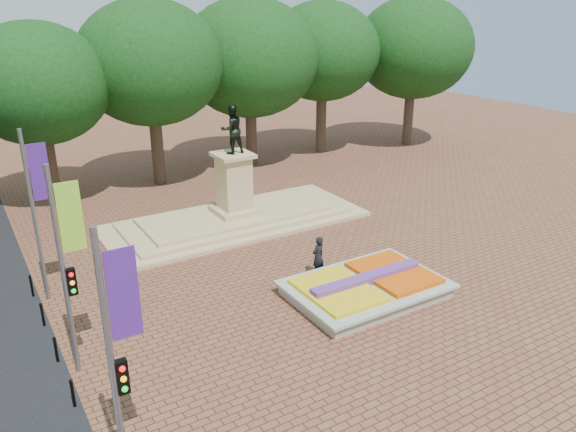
# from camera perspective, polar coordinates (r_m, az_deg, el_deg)

# --- Properties ---
(ground) EXTENTS (90.00, 90.00, 0.00)m
(ground) POSITION_cam_1_polar(r_m,az_deg,el_deg) (24.39, 3.07, -6.67)
(ground) COLOR brown
(ground) RESTS_ON ground
(flower_bed) EXTENTS (6.30, 4.30, 0.91)m
(flower_bed) POSITION_cam_1_polar(r_m,az_deg,el_deg) (23.37, 7.98, -7.13)
(flower_bed) COLOR gray
(flower_bed) RESTS_ON ground
(monument) EXTENTS (14.00, 6.00, 6.40)m
(monument) POSITION_cam_1_polar(r_m,az_deg,el_deg) (30.38, -5.42, 0.86)
(monument) COLOR tan
(monument) RESTS_ON ground
(tree_row_back) EXTENTS (44.80, 8.80, 10.43)m
(tree_row_back) POSITION_cam_1_polar(r_m,az_deg,el_deg) (38.89, -9.29, 13.94)
(tree_row_back) COLOR #3B2A20
(tree_row_back) RESTS_ON ground
(banner_poles) EXTENTS (0.88, 11.17, 7.00)m
(banner_poles) POSITION_cam_1_polar(r_m,az_deg,el_deg) (18.17, -21.44, -4.78)
(banner_poles) COLOR slate
(banner_poles) RESTS_ON ground
(bollard_row) EXTENTS (0.12, 13.12, 0.98)m
(bollard_row) POSITION_cam_1_polar(r_m,az_deg,el_deg) (19.57, -21.83, -14.24)
(bollard_row) COLOR black
(bollard_row) RESTS_ON ground
(pedestrian) EXTENTS (0.77, 0.60, 1.87)m
(pedestrian) POSITION_cam_1_polar(r_m,az_deg,el_deg) (24.45, 3.07, -4.15)
(pedestrian) COLOR black
(pedestrian) RESTS_ON ground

